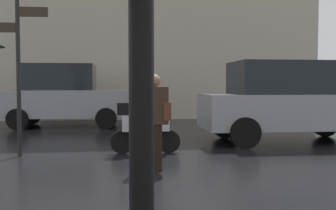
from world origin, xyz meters
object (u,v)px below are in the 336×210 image
Objects in this scene: pedestrian_with_bag at (155,116)px; parked_car_left at (64,95)px; parked_car_right at (287,101)px; street_signpost at (19,61)px; parked_scooter at (143,126)px.

parked_car_left is at bearing 37.69° from pedestrian_with_bag.
parked_car_left is at bearing 155.58° from parked_car_right.
street_signpost is at bearing 76.75° from pedestrian_with_bag.
parked_car_left is at bearing 127.62° from parked_scooter.
pedestrian_with_bag is at bearing -71.51° from parked_scooter.
parked_scooter is at bearing 22.58° from pedestrian_with_bag.
pedestrian_with_bag is 0.37× the size of parked_car_right.
parked_scooter is 5.88m from parked_car_left.
parked_car_left is (-2.31, 5.38, 0.46)m from parked_scooter.
parked_car_left reaches higher than parked_scooter.
parked_car_left is 7.15m from parked_car_right.
parked_car_right is 1.40× the size of street_signpost.
parked_car_right reaches higher than parked_scooter.
street_signpost is (-2.46, 1.53, 0.94)m from pedestrian_with_bag.
parked_scooter is 0.33× the size of parked_car_right.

